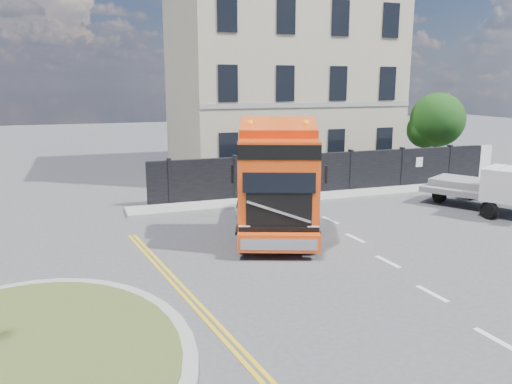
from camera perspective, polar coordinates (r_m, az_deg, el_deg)
name	(u,v)px	position (r m, az deg, el deg)	size (l,w,h in m)	color
ground	(293,269)	(14.68, 4.22, -8.77)	(120.00, 120.00, 0.00)	#424244
traffic_island	(16,363)	(10.95, -25.76, -17.23)	(6.80, 6.80, 0.17)	gray
hoarding_fence	(342,172)	(25.07, 9.81, 2.25)	(18.80, 0.25, 2.00)	black
georgian_building	(277,76)	(31.26, 2.38, 13.13)	(12.30, 10.30, 12.80)	#AFA68B
tree	(434,122)	(31.76, 19.72, 7.50)	(3.20, 3.20, 4.80)	#382619
pavement_far	(340,195)	(24.21, 9.62, -0.36)	(20.00, 1.60, 0.12)	gray
truck	(277,188)	(17.04, 2.46, 0.52)	(4.66, 7.15, 4.02)	black
flatbed_pickup	(498,188)	(22.80, 25.96, 0.38)	(3.99, 5.25, 1.98)	slate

